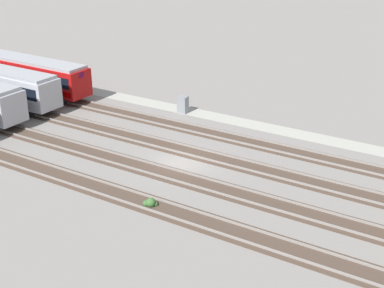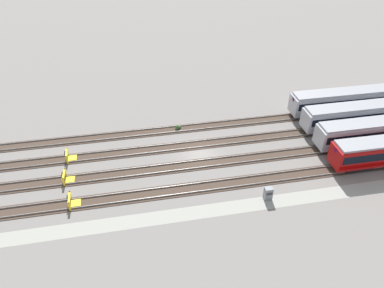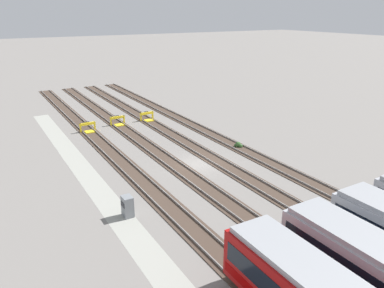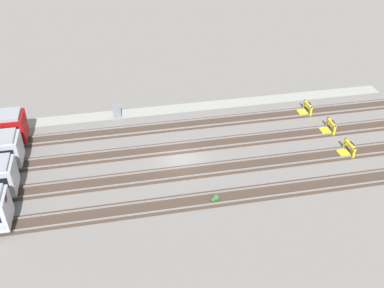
{
  "view_description": "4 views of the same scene",
  "coord_description": "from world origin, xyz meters",
  "px_view_note": "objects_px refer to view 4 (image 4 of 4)",
  "views": [
    {
      "loc": [
        -19.88,
        30.52,
        17.24
      ],
      "look_at": [
        -1.03,
        0.0,
        1.8
      ],
      "focal_mm": 50.0,
      "sensor_mm": 36.0,
      "label": 1
    },
    {
      "loc": [
        -8.33,
        -38.07,
        30.03
      ],
      "look_at": [
        -1.03,
        0.0,
        1.8
      ],
      "focal_mm": 35.0,
      "sensor_mm": 36.0,
      "label": 2
    },
    {
      "loc": [
        29.16,
        -17.74,
        14.34
      ],
      "look_at": [
        -1.03,
        0.0,
        1.8
      ],
      "focal_mm": 35.0,
      "sensor_mm": 36.0,
      "label": 3
    },
    {
      "loc": [
        5.98,
        35.56,
        26.99
      ],
      "look_at": [
        -1.03,
        0.0,
        1.8
      ],
      "focal_mm": 42.0,
      "sensor_mm": 36.0,
      "label": 4
    }
  ],
  "objects_px": {
    "bumper_stop_nearest_track": "(305,109)",
    "bumper_stop_near_inner_track": "(329,127)",
    "electrical_cabinet": "(117,111)",
    "weed_clump": "(215,198)",
    "bumper_stop_middle_track": "(347,149)"
  },
  "relations": [
    {
      "from": "bumper_stop_nearest_track",
      "to": "electrical_cabinet",
      "type": "xyz_separation_m",
      "value": [
        21.64,
        -3.21,
        0.29
      ]
    },
    {
      "from": "bumper_stop_nearest_track",
      "to": "bumper_stop_middle_track",
      "type": "xyz_separation_m",
      "value": [
        -0.92,
        8.46,
        0.0
      ]
    },
    {
      "from": "bumper_stop_nearest_track",
      "to": "bumper_stop_near_inner_track",
      "type": "xyz_separation_m",
      "value": [
        -0.92,
        4.22,
        0.0
      ]
    },
    {
      "from": "bumper_stop_near_inner_track",
      "to": "electrical_cabinet",
      "type": "relative_size",
      "value": 1.25
    },
    {
      "from": "bumper_stop_middle_track",
      "to": "bumper_stop_near_inner_track",
      "type": "bearing_deg",
      "value": -89.95
    },
    {
      "from": "bumper_stop_nearest_track",
      "to": "electrical_cabinet",
      "type": "relative_size",
      "value": 1.25
    },
    {
      "from": "bumper_stop_near_inner_track",
      "to": "weed_clump",
      "type": "bearing_deg",
      "value": 30.13
    },
    {
      "from": "bumper_stop_nearest_track",
      "to": "weed_clump",
      "type": "height_order",
      "value": "bumper_stop_nearest_track"
    },
    {
      "from": "bumper_stop_middle_track",
      "to": "electrical_cabinet",
      "type": "distance_m",
      "value": 25.4
    },
    {
      "from": "bumper_stop_near_inner_track",
      "to": "weed_clump",
      "type": "distance_m",
      "value": 17.12
    },
    {
      "from": "bumper_stop_nearest_track",
      "to": "weed_clump",
      "type": "bearing_deg",
      "value": 42.68
    },
    {
      "from": "bumper_stop_middle_track",
      "to": "weed_clump",
      "type": "xyz_separation_m",
      "value": [
        14.81,
        4.35,
        -0.27
      ]
    },
    {
      "from": "bumper_stop_middle_track",
      "to": "electrical_cabinet",
      "type": "bearing_deg",
      "value": -27.34
    },
    {
      "from": "electrical_cabinet",
      "to": "bumper_stop_middle_track",
      "type": "bearing_deg",
      "value": 152.66
    },
    {
      "from": "electrical_cabinet",
      "to": "bumper_stop_near_inner_track",
      "type": "bearing_deg",
      "value": 161.79
    }
  ]
}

